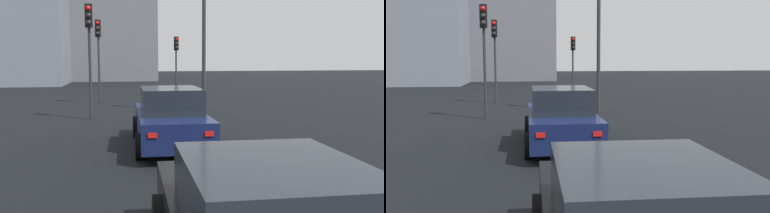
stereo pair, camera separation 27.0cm
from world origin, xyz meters
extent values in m
cube|color=#141E4C|center=(10.64, -0.08, 0.61)|extent=(4.66, 1.80, 0.70)
cube|color=#1E232B|center=(10.41, -0.07, 1.28)|extent=(2.11, 1.56, 0.65)
cylinder|color=black|center=(12.07, -0.97, 0.32)|extent=(0.64, 0.23, 0.64)
cylinder|color=black|center=(12.09, 0.77, 0.32)|extent=(0.64, 0.23, 0.64)
cylinder|color=black|center=(9.19, -0.93, 0.32)|extent=(0.64, 0.23, 0.64)
cylinder|color=black|center=(9.22, 0.81, 0.32)|extent=(0.64, 0.23, 0.64)
cube|color=red|center=(8.30, -0.67, 0.73)|extent=(0.03, 0.20, 0.11)
cube|color=red|center=(8.32, 0.58, 0.73)|extent=(0.03, 0.20, 0.11)
cube|color=#1E232B|center=(3.05, -0.11, 1.16)|extent=(2.02, 1.66, 0.57)
cylinder|color=black|center=(4.61, -1.07, 0.32)|extent=(0.65, 0.24, 0.64)
cylinder|color=#2D2D30|center=(16.11, 2.37, 1.78)|extent=(0.11, 0.11, 3.56)
cube|color=black|center=(16.05, 2.37, 4.01)|extent=(0.20, 0.28, 0.90)
sphere|color=red|center=(15.94, 2.37, 4.28)|extent=(0.20, 0.20, 0.20)
sphere|color=black|center=(15.94, 2.37, 4.01)|extent=(0.20, 0.20, 0.20)
sphere|color=black|center=(15.94, 2.37, 3.74)|extent=(0.20, 0.20, 0.20)
cylinder|color=#2D2D30|center=(22.02, 2.31, 1.75)|extent=(0.11, 0.11, 3.51)
cube|color=black|center=(21.96, 2.32, 3.96)|extent=(0.23, 0.30, 0.90)
sphere|color=red|center=(21.85, 2.33, 4.23)|extent=(0.20, 0.20, 0.20)
sphere|color=black|center=(21.85, 2.33, 3.96)|extent=(0.20, 0.20, 0.20)
sphere|color=black|center=(21.85, 2.33, 3.69)|extent=(0.20, 0.20, 0.20)
cylinder|color=#2D2D30|center=(27.03, -2.49, 1.47)|extent=(0.11, 0.11, 2.94)
cube|color=black|center=(26.97, -2.49, 3.39)|extent=(0.24, 0.30, 0.90)
sphere|color=red|center=(26.87, -2.51, 3.66)|extent=(0.20, 0.20, 0.20)
sphere|color=black|center=(26.87, -2.51, 3.39)|extent=(0.20, 0.20, 0.20)
sphere|color=black|center=(26.87, -2.51, 3.12)|extent=(0.20, 0.20, 0.20)
cylinder|color=#2D2D30|center=(17.39, -2.40, 3.41)|extent=(0.16, 0.16, 6.82)
cube|color=slate|center=(48.59, 2.00, 8.19)|extent=(9.97, 9.65, 16.38)
cube|color=gray|center=(42.76, 10.00, 5.98)|extent=(13.42, 7.70, 11.95)
camera|label=1|loc=(-0.45, 1.25, 2.37)|focal=38.69mm
camera|label=2|loc=(-0.49, 0.98, 2.37)|focal=38.69mm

